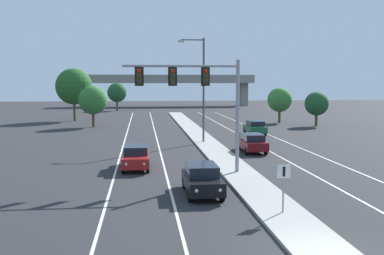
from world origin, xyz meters
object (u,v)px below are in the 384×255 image
(tree_far_left_b, at_px, (117,93))
(tree_far_right_a, at_px, (280,100))
(street_lamp_median, at_px, (201,84))
(car_oncoming_red, at_px, (136,157))
(car_receding_darkred, at_px, (252,143))
(median_sign_post, at_px, (284,181))
(tree_far_left_c, at_px, (93,100))
(tree_far_right_c, at_px, (317,104))
(car_receding_green, at_px, (255,127))
(car_oncoming_black, at_px, (202,179))
(tree_far_left_a, at_px, (74,86))
(overhead_signal_mast, at_px, (198,90))

(tree_far_left_b, bearing_deg, tree_far_right_a, -50.98)
(street_lamp_median, distance_m, car_oncoming_red, 15.03)
(car_oncoming_red, bearing_deg, car_receding_darkred, 33.74)
(median_sign_post, xyz_separation_m, tree_far_left_c, (-12.65, 42.10, 1.96))
(street_lamp_median, relative_size, car_oncoming_red, 2.23)
(tree_far_right_c, bearing_deg, car_receding_green, -140.06)
(street_lamp_median, xyz_separation_m, car_oncoming_black, (-2.58, -20.43, -4.97))
(car_receding_darkred, height_order, tree_far_left_b, tree_far_left_b)
(tree_far_left_c, relative_size, tree_far_left_b, 0.95)
(street_lamp_median, xyz_separation_m, car_receding_darkred, (3.56, -6.27, -4.97))
(tree_far_right_a, bearing_deg, car_receding_darkred, -111.32)
(car_receding_darkred, bearing_deg, car_oncoming_black, -113.45)
(tree_far_left_b, height_order, tree_far_right_c, tree_far_left_b)
(car_oncoming_black, height_order, tree_far_left_a, tree_far_left_a)
(car_receding_green, height_order, tree_far_left_c, tree_far_left_c)
(car_receding_green, xyz_separation_m, tree_far_left_a, (-23.02, 21.11, 4.43))
(car_oncoming_black, distance_m, car_receding_green, 28.67)
(overhead_signal_mast, xyz_separation_m, tree_far_right_a, (16.40, 36.35, -2.12))
(tree_far_right_a, bearing_deg, car_receding_green, -116.55)
(street_lamp_median, distance_m, tree_far_left_c, 21.30)
(street_lamp_median, height_order, tree_far_left_a, street_lamp_median)
(median_sign_post, bearing_deg, tree_far_left_a, 107.49)
(tree_far_left_a, relative_size, tree_far_right_c, 1.73)
(car_oncoming_black, xyz_separation_m, tree_far_left_b, (-8.26, 72.44, 2.92))
(tree_far_left_c, bearing_deg, tree_far_left_b, 87.85)
(car_oncoming_black, bearing_deg, car_oncoming_red, 115.10)
(tree_far_left_a, bearing_deg, car_receding_green, -42.52)
(street_lamp_median, relative_size, tree_far_left_c, 1.84)
(car_oncoming_red, distance_m, car_receding_green, 23.42)
(car_oncoming_red, distance_m, car_receding_darkred, 11.70)
(tree_far_left_c, bearing_deg, car_receding_darkred, -56.40)
(overhead_signal_mast, height_order, tree_far_right_c, overhead_signal_mast)
(tree_far_right_a, bearing_deg, tree_far_right_c, -58.30)
(tree_far_right_c, bearing_deg, car_receding_darkred, -122.90)
(car_receding_green, bearing_deg, tree_far_right_c, 39.94)
(tree_far_left_b, bearing_deg, car_receding_green, -68.55)
(median_sign_post, distance_m, car_receding_darkred, 18.74)
(street_lamp_median, bearing_deg, tree_far_right_c, 41.30)
(overhead_signal_mast, xyz_separation_m, car_receding_green, (9.16, 21.88, -4.65))
(street_lamp_median, height_order, tree_far_left_b, street_lamp_median)
(car_oncoming_red, xyz_separation_m, tree_far_right_a, (20.40, 33.84, 2.53))
(car_receding_green, bearing_deg, median_sign_post, -101.70)
(street_lamp_median, xyz_separation_m, tree_far_right_a, (14.24, 21.07, -2.45))
(median_sign_post, relative_size, tree_far_left_c, 0.40)
(overhead_signal_mast, xyz_separation_m, street_lamp_median, (2.16, 15.28, 0.33))
(car_oncoming_red, relative_size, tree_far_right_c, 0.97)
(car_oncoming_black, height_order, car_oncoming_red, same)
(overhead_signal_mast, height_order, car_receding_green, overhead_signal_mast)
(overhead_signal_mast, xyz_separation_m, car_receding_darkred, (5.72, 9.01, -4.65))
(car_receding_darkred, bearing_deg, median_sign_post, -99.38)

